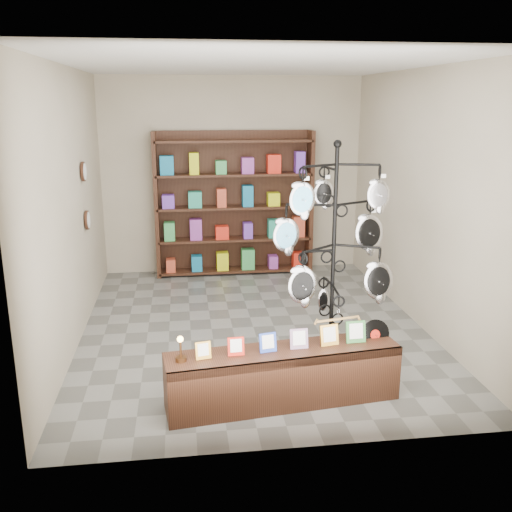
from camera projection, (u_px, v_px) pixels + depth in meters
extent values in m
plane|color=slate|center=(253.00, 327.00, 6.85)|extent=(5.00, 5.00, 0.00)
plane|color=#BAAD96|center=(233.00, 176.00, 8.85)|extent=(4.00, 0.00, 4.00)
plane|color=#BAAD96|center=(297.00, 264.00, 4.07)|extent=(4.00, 0.00, 4.00)
plane|color=#BAAD96|center=(71.00, 208.00, 6.20)|extent=(0.00, 5.00, 5.00)
plane|color=#BAAD96|center=(421.00, 200.00, 6.71)|extent=(0.00, 5.00, 5.00)
plane|color=white|center=(253.00, 64.00, 6.06)|extent=(5.00, 5.00, 0.00)
cylinder|color=black|center=(329.00, 373.00, 5.66)|extent=(0.51, 0.51, 0.03)
cylinder|color=black|center=(333.00, 267.00, 5.37)|extent=(0.04, 0.04, 2.23)
sphere|color=black|center=(338.00, 144.00, 5.07)|extent=(0.07, 0.07, 0.07)
ellipsoid|color=silver|center=(323.00, 300.00, 5.70)|extent=(0.12, 0.05, 0.23)
cube|color=tan|center=(338.00, 319.00, 5.17)|extent=(0.42, 0.09, 0.04)
cube|color=black|center=(283.00, 376.00, 5.07)|extent=(2.12, 0.67, 0.51)
cube|color=gold|center=(203.00, 350.00, 4.82)|extent=(0.14, 0.06, 0.15)
cube|color=red|center=(236.00, 346.00, 4.88)|extent=(0.15, 0.07, 0.16)
cube|color=#263FA5|center=(268.00, 343.00, 4.95)|extent=(0.16, 0.07, 0.17)
cube|color=#E54C33|center=(299.00, 339.00, 5.02)|extent=(0.17, 0.07, 0.18)
cube|color=gold|center=(329.00, 335.00, 5.08)|extent=(0.18, 0.08, 0.19)
cube|color=#337233|center=(356.00, 332.00, 5.14)|extent=(0.19, 0.08, 0.20)
cylinder|color=black|center=(375.00, 335.00, 5.26)|extent=(0.29, 0.10, 0.28)
cylinder|color=red|center=(375.00, 335.00, 5.25)|extent=(0.10, 0.04, 0.09)
cylinder|color=#4D2D16|center=(181.00, 359.00, 4.79)|extent=(0.09, 0.09, 0.04)
cylinder|color=#4D2D16|center=(181.00, 350.00, 4.76)|extent=(0.02, 0.02, 0.13)
sphere|color=#FFBF59|center=(180.00, 339.00, 4.74)|extent=(0.05, 0.05, 0.05)
cube|color=black|center=(233.00, 202.00, 8.90)|extent=(2.40, 0.04, 2.20)
cube|color=black|center=(156.00, 206.00, 8.59)|extent=(0.06, 0.36, 2.20)
cube|color=black|center=(309.00, 202.00, 8.89)|extent=(0.06, 0.36, 2.20)
cube|color=black|center=(235.00, 269.00, 9.02)|extent=(2.36, 0.36, 0.04)
cube|color=black|center=(235.00, 239.00, 8.89)|extent=(2.36, 0.36, 0.03)
cube|color=black|center=(234.00, 207.00, 8.76)|extent=(2.36, 0.36, 0.04)
cube|color=black|center=(234.00, 174.00, 8.63)|extent=(2.36, 0.36, 0.04)
cube|color=black|center=(234.00, 141.00, 8.49)|extent=(2.36, 0.36, 0.04)
cylinder|color=black|center=(83.00, 172.00, 6.89)|extent=(0.03, 0.24, 0.24)
cylinder|color=black|center=(87.00, 220.00, 7.05)|extent=(0.03, 0.24, 0.24)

